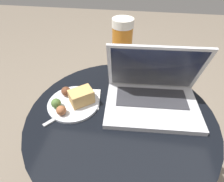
# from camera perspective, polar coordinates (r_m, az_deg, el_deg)

# --- Properties ---
(ground_plane) EXTENTS (6.00, 6.00, 0.00)m
(ground_plane) POSITION_cam_1_polar(r_m,az_deg,el_deg) (1.06, 1.84, -27.12)
(ground_plane) COLOR #726656
(table) EXTENTS (0.63, 0.63, 0.53)m
(table) POSITION_cam_1_polar(r_m,az_deg,el_deg) (0.71, 2.51, -15.46)
(table) COLOR #9E9EA3
(table) RESTS_ON ground_plane
(napkin) EXTENTS (0.16, 0.13, 0.00)m
(napkin) POSITION_cam_1_polar(r_m,az_deg,el_deg) (0.66, -10.67, -2.58)
(napkin) COLOR white
(napkin) RESTS_ON table
(laptop) EXTENTS (0.33, 0.23, 0.22)m
(laptop) POSITION_cam_1_polar(r_m,az_deg,el_deg) (0.62, 13.06, -0.80)
(laptop) COLOR silver
(laptop) RESTS_ON table
(beer_glass) EXTENTS (0.07, 0.07, 0.25)m
(beer_glass) POSITION_cam_1_polar(r_m,az_deg,el_deg) (0.68, 3.20, 12.58)
(beer_glass) COLOR #C6701E
(beer_glass) RESTS_ON table
(snack_plate) EXTENTS (0.18, 0.18, 0.06)m
(snack_plate) POSITION_cam_1_polar(r_m,az_deg,el_deg) (0.63, -12.27, -3.03)
(snack_plate) COLOR silver
(snack_plate) RESTS_ON table
(fork) EXTENTS (0.11, 0.14, 0.00)m
(fork) POSITION_cam_1_polar(r_m,az_deg,el_deg) (0.62, -13.96, -6.31)
(fork) COLOR #B2B2B7
(fork) RESTS_ON table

